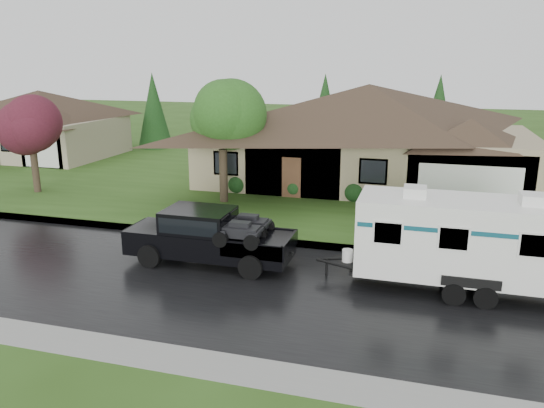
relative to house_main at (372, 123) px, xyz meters
The scene contains 11 objects.
ground 14.48m from the house_main, 99.41° to the right, with size 140.00×140.00×0.00m, color #2E5019.
road 16.40m from the house_main, 98.24° to the right, with size 140.00×8.00×0.01m, color black.
curb 12.32m from the house_main, 101.19° to the right, with size 140.00×0.50×0.15m, color gray.
lawn 4.36m from the house_main, 153.11° to the left, with size 140.00×26.00×0.15m, color #2E5019.
house_main is the anchor object (origin of this frame).
house_far 24.17m from the house_main, behind, with size 10.80×8.64×5.80m.
tree_left_green 9.35m from the house_main, 135.10° to the right, with size 3.66×3.66×6.06m.
tree_red 18.64m from the house_main, 156.39° to the right, with size 3.02×3.02×5.00m.
shrub_row 5.42m from the house_main, 93.69° to the right, with size 13.60×1.00×1.00m.
pickup_truck 15.10m from the house_main, 106.69° to the right, with size 5.89×2.24×1.96m.
travel_trailer 15.08m from the house_main, 72.36° to the right, with size 7.27×2.55×3.26m.
Camera 1 is at (5.22, -16.95, 7.02)m, focal length 35.00 mm.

